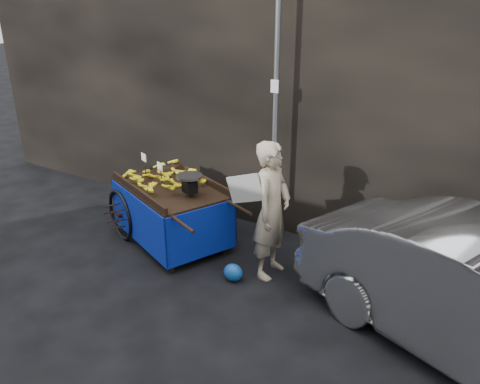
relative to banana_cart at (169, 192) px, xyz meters
The scene contains 6 objects.
ground 1.35m from the banana_cart, 20.20° to the right, with size 80.00×80.00×0.00m, color black.
building_wall 3.12m from the banana_cart, 57.98° to the left, with size 13.50×2.00×5.00m.
street_pole 1.99m from the banana_cart, 35.54° to the left, with size 0.12×0.10×4.00m.
banana_cart is the anchor object (origin of this frame).
vendor 1.79m from the banana_cart, ahead, with size 0.81×0.70×1.89m.
plastic_bag 1.69m from the banana_cart, 17.87° to the right, with size 0.27×0.22×0.24m, color #1652A9.
Camera 1 is at (3.40, -4.66, 3.48)m, focal length 35.00 mm.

